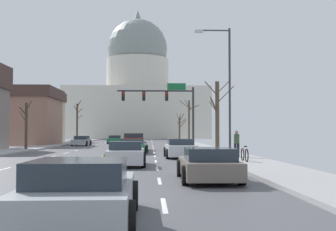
# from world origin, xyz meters

# --- Properties ---
(ground) EXTENTS (20.00, 180.00, 0.20)m
(ground) POSITION_xyz_m (0.00, -0.00, 0.02)
(ground) COLOR #49494E
(signal_gantry) EXTENTS (7.91, 0.41, 6.54)m
(signal_gantry) POSITION_xyz_m (4.74, 16.99, 4.85)
(signal_gantry) COLOR #28282D
(signal_gantry) RESTS_ON ground
(street_lamp_right) EXTENTS (2.30, 0.24, 8.13)m
(street_lamp_right) POSITION_xyz_m (7.91, -1.06, 4.94)
(street_lamp_right) COLOR #333338
(street_lamp_right) RESTS_ON ground
(capitol_building) EXTENTS (35.02, 18.79, 32.44)m
(capitol_building) POSITION_xyz_m (0.00, 84.78, 11.68)
(capitol_building) COLOR beige
(capitol_building) RESTS_ON ground
(pickup_truck_near_00) EXTENTS (2.33, 5.78, 1.55)m
(pickup_truck_near_00) POSITION_xyz_m (1.66, 12.37, 0.70)
(pickup_truck_near_00) COLOR maroon
(pickup_truck_near_00) RESTS_ON ground
(sedan_near_01) EXTENTS (2.17, 4.69, 1.13)m
(sedan_near_01) POSITION_xyz_m (1.92, 6.06, 0.53)
(sedan_near_01) COLOR #1E7247
(sedan_near_01) RESTS_ON ground
(sedan_near_02) EXTENTS (2.09, 4.62, 1.24)m
(sedan_near_02) POSITION_xyz_m (5.16, 0.21, 0.58)
(sedan_near_02) COLOR silver
(sedan_near_02) RESTS_ON ground
(sedan_near_03) EXTENTS (2.00, 4.26, 1.23)m
(sedan_near_03) POSITION_xyz_m (1.98, -6.75, 0.58)
(sedan_near_03) COLOR silver
(sedan_near_03) RESTS_ON ground
(sedan_near_04) EXTENTS (2.06, 4.62, 1.15)m
(sedan_near_04) POSITION_xyz_m (5.21, -13.69, 0.55)
(sedan_near_04) COLOR #6B6056
(sedan_near_04) RESTS_ON ground
(sedan_near_05) EXTENTS (2.13, 4.56, 1.21)m
(sedan_near_05) POSITION_xyz_m (1.89, -21.00, 0.57)
(sedan_near_05) COLOR #9EA3A8
(sedan_near_05) RESTS_ON ground
(sedan_oncoming_00) EXTENTS (2.08, 4.33, 1.19)m
(sedan_oncoming_00) POSITION_xyz_m (-5.14, 26.00, 0.57)
(sedan_oncoming_00) COLOR #9EA3A8
(sedan_oncoming_00) RESTS_ON ground
(sedan_oncoming_01) EXTENTS (2.14, 4.72, 1.17)m
(sedan_oncoming_01) POSITION_xyz_m (-1.81, 35.29, 0.56)
(sedan_oncoming_01) COLOR #1E7247
(sedan_oncoming_01) RESTS_ON ground
(flank_building_01) EXTENTS (14.02, 9.63, 7.12)m
(flank_building_01) POSITION_xyz_m (-15.41, 27.87, 3.60)
(flank_building_01) COLOR #8C6656
(flank_building_01) RESTS_ON ground
(flank_building_02) EXTENTS (12.45, 9.63, 8.16)m
(flank_building_02) POSITION_xyz_m (-17.37, 44.43, 4.13)
(flank_building_02) COLOR #B2A38E
(flank_building_02) RESTS_ON ground
(bare_tree_00) EXTENTS (2.41, 1.51, 5.74)m
(bare_tree_00) POSITION_xyz_m (8.54, 6.60, 3.05)
(bare_tree_00) COLOR #4C3D2D
(bare_tree_00) RESTS_ON ground
(bare_tree_01) EXTENTS (1.30, 2.08, 4.40)m
(bare_tree_01) POSITION_xyz_m (-7.98, 11.83, 2.43)
(bare_tree_01) COLOR #423328
(bare_tree_01) RESTS_ON ground
(bare_tree_02) EXTENTS (2.87, 2.12, 6.07)m
(bare_tree_02) POSITION_xyz_m (8.80, 35.78, 3.43)
(bare_tree_02) COLOR #4C3D2D
(bare_tree_02) RESTS_ON ground
(bare_tree_03) EXTENTS (1.26, 2.29, 6.53)m
(bare_tree_03) POSITION_xyz_m (-8.47, 43.65, 3.38)
(bare_tree_03) COLOR #4C3D2D
(bare_tree_03) RESTS_ON ground
(bare_tree_04) EXTENTS (1.79, 2.26, 4.76)m
(bare_tree_04) POSITION_xyz_m (8.36, 49.64, 2.46)
(bare_tree_04) COLOR #4C3D2D
(bare_tree_04) RESTS_ON ground
(pedestrian_00) EXTENTS (0.35, 0.34, 1.64)m
(pedestrian_00) POSITION_xyz_m (8.55, -1.45, 1.05)
(pedestrian_00) COLOR black
(pedestrian_00) RESTS_ON ground
(bicycle_parked) EXTENTS (0.12, 1.77, 0.85)m
(bicycle_parked) POSITION_xyz_m (8.18, -5.56, 0.49)
(bicycle_parked) COLOR black
(bicycle_parked) RESTS_ON ground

